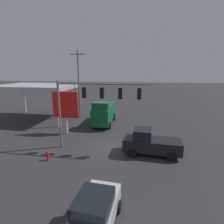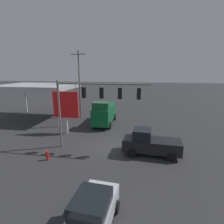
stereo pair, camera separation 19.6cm
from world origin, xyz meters
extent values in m
plane|color=#2D2D30|center=(0.00, 0.00, 0.00)|extent=(200.00, 200.00, 0.00)
cylinder|color=slate|center=(4.74, 0.90, 3.37)|extent=(0.20, 0.20, 6.74)
cylinder|color=slate|center=(0.41, 0.90, 6.44)|extent=(8.66, 0.14, 0.14)
cube|color=black|center=(2.17, 0.90, 5.62)|extent=(0.36, 0.28, 1.00)
sphere|color=#360505|center=(2.17, 0.72, 5.92)|extent=(0.22, 0.22, 0.22)
sphere|color=yellow|center=(2.17, 0.72, 5.62)|extent=(0.22, 0.22, 0.22)
sphere|color=black|center=(2.17, 0.72, 5.32)|extent=(0.22, 0.22, 0.22)
cube|color=black|center=(0.48, 0.90, 5.62)|extent=(0.36, 0.28, 1.00)
sphere|color=#360505|center=(0.48, 0.72, 5.92)|extent=(0.22, 0.22, 0.22)
sphere|color=yellow|center=(0.48, 0.72, 5.62)|extent=(0.22, 0.22, 0.22)
sphere|color=black|center=(0.48, 0.72, 5.32)|extent=(0.22, 0.22, 0.22)
cube|color=black|center=(-1.21, 0.90, 5.62)|extent=(0.36, 0.28, 1.00)
sphere|color=#360505|center=(-1.21, 0.72, 5.92)|extent=(0.22, 0.22, 0.22)
sphere|color=yellow|center=(-1.21, 0.72, 5.62)|extent=(0.22, 0.22, 0.22)
sphere|color=black|center=(-1.21, 0.72, 5.32)|extent=(0.22, 0.22, 0.22)
cube|color=black|center=(-2.90, 0.90, 5.62)|extent=(0.36, 0.28, 1.00)
sphere|color=#360505|center=(-2.90, 0.72, 5.92)|extent=(0.22, 0.22, 0.22)
sphere|color=yellow|center=(-2.90, 0.72, 5.62)|extent=(0.22, 0.22, 0.22)
sphere|color=black|center=(-2.90, 0.72, 5.32)|extent=(0.22, 0.22, 0.22)
cylinder|color=slate|center=(6.77, -10.65, 5.34)|extent=(0.26, 0.26, 10.67)
cube|color=slate|center=(6.77, -10.65, 10.07)|extent=(2.40, 0.14, 0.14)
cube|color=#B2B7BC|center=(12.99, -8.80, 5.16)|extent=(11.16, 8.41, 0.60)
cube|color=red|center=(12.99, -13.03, 5.16)|extent=(11.16, 0.06, 0.36)
cylinder|color=silver|center=(8.01, -12.41, 2.43)|extent=(0.24, 0.24, 4.86)
cylinder|color=silver|center=(17.97, -12.41, 2.43)|extent=(0.24, 0.24, 4.86)
cylinder|color=silver|center=(8.01, -5.20, 2.43)|extent=(0.24, 0.24, 4.86)
cylinder|color=silver|center=(5.85, -3.04, 2.60)|extent=(0.24, 0.24, 5.19)
cube|color=red|center=(5.85, -3.04, 3.60)|extent=(3.16, 0.24, 3.18)
cube|color=black|center=(5.85, -3.17, 3.60)|extent=(2.21, 0.04, 1.11)
cube|color=#0C592D|center=(2.03, -7.66, 1.58)|extent=(2.32, 6.81, 2.20)
cube|color=#165431|center=(2.03, -5.56, 3.13)|extent=(2.12, 1.80, 0.90)
cylinder|color=black|center=(0.86, -5.46, 0.48)|extent=(0.22, 0.96, 0.96)
cylinder|color=black|center=(3.20, -5.45, 0.48)|extent=(0.22, 0.96, 0.96)
cylinder|color=black|center=(0.87, -9.88, 0.48)|extent=(0.22, 0.96, 0.96)
cylinder|color=black|center=(3.21, -9.87, 0.48)|extent=(0.22, 0.96, 0.96)
cube|color=black|center=(-4.23, 1.11, 0.95)|extent=(5.34, 2.40, 1.10)
cube|color=black|center=(-3.33, 1.04, 1.95)|extent=(1.74, 1.96, 0.90)
cylinder|color=black|center=(-2.46, 1.99, 0.40)|extent=(0.81, 0.28, 0.80)
cylinder|color=black|center=(-2.62, -0.04, 0.40)|extent=(0.81, 0.28, 0.80)
cylinder|color=black|center=(-5.83, 2.25, 0.40)|extent=(0.81, 0.28, 0.80)
cylinder|color=black|center=(-5.99, 0.22, 0.40)|extent=(0.81, 0.28, 0.80)
cube|color=silver|center=(-0.98, 9.75, 0.78)|extent=(2.12, 4.52, 0.90)
cube|color=black|center=(-0.98, 9.75, 1.58)|extent=(1.80, 2.12, 0.70)
cylinder|color=black|center=(-2.01, 8.39, 0.33)|extent=(0.27, 0.67, 0.66)
cylinder|color=black|center=(-0.17, 8.26, 0.33)|extent=(0.27, 0.67, 0.66)
cylinder|color=red|center=(4.76, 3.68, 0.35)|extent=(0.24, 0.24, 0.70)
sphere|color=red|center=(4.76, 3.68, 0.77)|extent=(0.22, 0.22, 0.22)
camera|label=1|loc=(-2.91, 16.49, 7.65)|focal=28.00mm
camera|label=2|loc=(-3.10, 16.46, 7.65)|focal=28.00mm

